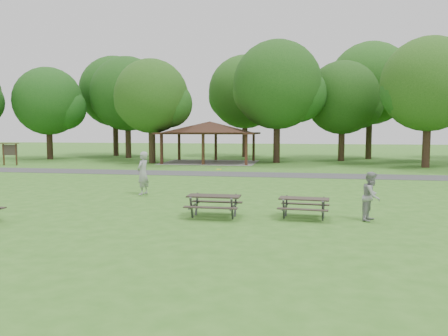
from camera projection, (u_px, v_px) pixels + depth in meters
ground at (177, 213)px, 15.69m from camera, size 160.00×160.00×0.00m
asphalt_path at (236, 174)px, 29.41m from camera, size 120.00×3.20×0.02m
pavilion at (210, 129)px, 39.66m from camera, size 8.60×7.01×3.76m
notice_board at (10, 150)px, 36.82m from camera, size 1.60×0.30×1.88m
tree_row_b at (49, 103)px, 43.98m from camera, size 7.14×6.80×9.28m
tree_row_c at (128, 96)px, 46.07m from camera, size 8.19×7.80×10.67m
tree_row_d at (152, 99)px, 38.87m from camera, size 6.93×6.60×9.27m
tree_row_e at (278, 88)px, 39.24m from camera, size 8.40×8.00×11.02m
tree_row_f at (343, 100)px, 41.67m from camera, size 7.35×7.00×9.55m
tree_row_g at (430, 87)px, 34.17m from camera, size 7.77×7.40×10.25m
tree_deep_a at (116, 94)px, 49.99m from camera, size 8.40×8.00×11.38m
tree_deep_b at (246, 94)px, 47.79m from camera, size 8.40×8.00×11.13m
tree_deep_c at (371, 86)px, 44.41m from camera, size 8.82×8.40×11.90m
picnic_table_middle at (214, 201)px, 14.90m from camera, size 1.81×1.47×0.78m
picnic_table_far at (304, 203)px, 14.71m from camera, size 1.76×1.46×0.72m
frisbee_in_flight at (219, 169)px, 17.67m from camera, size 0.30×0.30×0.02m
frisbee_thrower at (143, 173)px, 20.08m from camera, size 0.60×0.80×1.99m
frisbee_catcher at (371, 196)px, 14.32m from camera, size 0.88×0.97×1.62m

